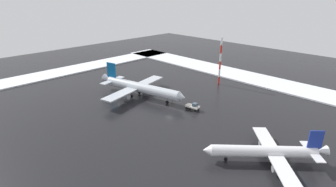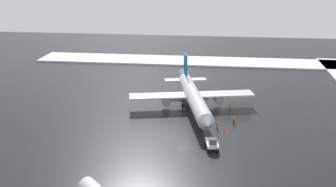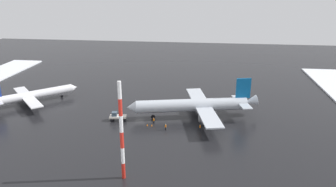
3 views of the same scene
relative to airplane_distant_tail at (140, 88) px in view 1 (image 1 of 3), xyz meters
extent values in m
plane|color=black|center=(-16.11, 0.97, -3.63)|extent=(240.00, 240.00, 0.00)
cube|color=white|center=(-16.11, -49.03, -3.38)|extent=(152.00, 16.00, 0.51)
cube|color=white|center=(50.89, 0.97, -3.38)|extent=(14.00, 116.00, 0.51)
cylinder|color=silver|center=(-0.88, -0.20, 0.00)|extent=(31.12, 10.42, 3.53)
cone|color=silver|center=(-17.25, -3.97, 0.00)|extent=(3.18, 3.82, 3.35)
cone|color=silver|center=(15.71, 3.61, 0.62)|extent=(4.28, 3.75, 3.43)
cube|color=silver|center=(4.07, -7.79, -0.31)|extent=(7.47, 14.17, 0.37)
cylinder|color=gray|center=(3.09, -5.89, -1.35)|extent=(3.90, 2.81, 2.07)
cube|color=silver|center=(0.25, 8.79, -0.31)|extent=(7.47, 14.17, 0.37)
cylinder|color=gray|center=(0.21, 6.65, -1.35)|extent=(3.90, 2.81, 2.07)
cube|color=#0C5999|center=(13.28, 3.06, 4.46)|extent=(4.13, 1.29, 5.81)
cube|color=silver|center=(13.78, -0.02, 0.41)|extent=(3.75, 5.46, 0.25)
cube|color=silver|center=(12.38, 6.04, 0.41)|extent=(3.75, 5.46, 0.25)
cylinder|color=black|center=(-11.49, -2.64, -1.56)|extent=(0.25, 0.25, 0.73)
cylinder|color=black|center=(-11.49, -2.64, -3.06)|extent=(1.19, 0.61, 1.14)
cylinder|color=black|center=(2.67, -1.73, -1.56)|extent=(0.25, 0.25, 0.73)
cylinder|color=black|center=(2.67, -1.73, -3.06)|extent=(1.19, 0.61, 1.14)
cylinder|color=black|center=(1.65, 2.72, -1.56)|extent=(0.25, 0.25, 0.73)
cylinder|color=black|center=(1.65, 2.72, -3.06)|extent=(1.19, 0.61, 1.14)
cylinder|color=white|center=(-50.39, 5.31, -0.90)|extent=(19.01, 17.89, 2.66)
cone|color=white|center=(-41.10, 13.92, -0.90)|extent=(3.09, 3.13, 2.53)
cone|color=white|center=(-59.79, -3.40, -0.43)|extent=(3.58, 3.56, 2.59)
cube|color=white|center=(-56.46, 8.42, -1.13)|extent=(9.43, 9.79, 0.28)
cylinder|color=gray|center=(-55.11, 7.54, -1.91)|extent=(3.01, 2.95, 1.56)
cube|color=white|center=(-47.75, -0.98, -1.13)|extent=(9.43, 9.79, 0.28)
cylinder|color=gray|center=(-48.52, 0.43, -1.91)|extent=(3.01, 2.95, 1.56)
cube|color=navy|center=(-58.41, -2.13, 2.46)|extent=(2.49, 2.33, 4.38)
cube|color=white|center=(-59.89, -0.30, -0.59)|extent=(4.04, 4.13, 0.19)
cube|color=white|center=(-56.70, -3.74, -0.59)|extent=(4.04, 4.13, 0.19)
cylinder|color=black|center=(-44.36, 10.89, -2.07)|extent=(0.19, 0.19, 0.55)
cylinder|color=black|center=(-44.36, 10.89, -3.20)|extent=(0.82, 0.79, 0.86)
cylinder|color=black|center=(-53.27, 4.98, -2.07)|extent=(0.19, 0.19, 0.55)
cylinder|color=black|center=(-53.27, 4.98, -3.20)|extent=(0.82, 0.79, 0.86)
cylinder|color=black|center=(-50.94, 2.46, -2.07)|extent=(0.19, 0.19, 0.55)
cylinder|color=black|center=(-50.94, 2.46, -3.20)|extent=(0.82, 0.79, 0.86)
cube|color=silver|center=(-20.84, -5.09, -2.48)|extent=(4.87, 2.84, 0.50)
cube|color=#3F5160|center=(-21.75, -5.22, -1.68)|extent=(1.60, 1.69, 1.10)
cylinder|color=black|center=(-22.29, -6.30, -3.18)|extent=(0.94, 0.45, 0.90)
cylinder|color=black|center=(-22.58, -4.34, -3.18)|extent=(0.94, 0.45, 0.90)
cylinder|color=black|center=(-19.11, -5.84, -3.18)|extent=(0.94, 0.45, 0.90)
cylinder|color=black|center=(-19.39, -3.88, -3.18)|extent=(0.94, 0.45, 0.90)
cylinder|color=black|center=(1.91, -8.91, -3.21)|extent=(0.16, 0.16, 0.85)
cylinder|color=black|center=(1.71, -8.88, -3.21)|extent=(0.16, 0.16, 0.85)
cylinder|color=orange|center=(1.81, -8.90, -2.47)|extent=(0.36, 0.36, 0.62)
sphere|color=tan|center=(1.81, -8.90, -2.04)|extent=(0.24, 0.24, 0.24)
cylinder|color=black|center=(-10.62, -5.99, -3.21)|extent=(0.16, 0.16, 0.85)
cylinder|color=black|center=(-10.82, -5.94, -3.21)|extent=(0.16, 0.16, 0.85)
cylinder|color=orange|center=(-10.72, -5.96, -2.47)|extent=(0.36, 0.36, 0.62)
sphere|color=tan|center=(-10.72, -5.96, -2.04)|extent=(0.24, 0.24, 0.24)
cylinder|color=black|center=(-6.94, -9.71, -3.21)|extent=(0.16, 0.16, 0.85)
cylinder|color=black|center=(-7.09, -9.58, -3.21)|extent=(0.16, 0.16, 0.85)
cylinder|color=orange|center=(-7.02, -9.65, -2.47)|extent=(0.36, 0.36, 0.62)
sphere|color=tan|center=(-7.02, -9.65, -2.04)|extent=(0.24, 0.24, 0.24)
cylinder|color=red|center=(-12.25, -32.25, -1.99)|extent=(0.70, 0.70, 3.28)
cylinder|color=white|center=(-12.25, -32.25, 1.29)|extent=(0.70, 0.70, 3.28)
cylinder|color=red|center=(-12.25, -32.25, 4.57)|extent=(0.70, 0.70, 3.28)
cylinder|color=white|center=(-12.25, -32.25, 7.86)|extent=(0.70, 0.70, 3.28)
cylinder|color=red|center=(-12.25, -32.25, 11.14)|extent=(0.70, 0.70, 3.28)
cylinder|color=white|center=(-12.25, -32.25, 14.42)|extent=(0.70, 0.70, 3.28)
cone|color=orange|center=(-11.00, -7.67, -3.36)|extent=(0.36, 0.36, 0.55)
cone|color=orange|center=(-12.21, -7.56, -3.36)|extent=(0.36, 0.36, 0.55)
camera|label=1|loc=(-70.79, 55.95, 32.86)|focal=28.00mm
camera|label=2|loc=(-95.84, -5.89, 31.56)|focal=45.00mm
camera|label=3|loc=(3.16, -85.88, 32.55)|focal=35.00mm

